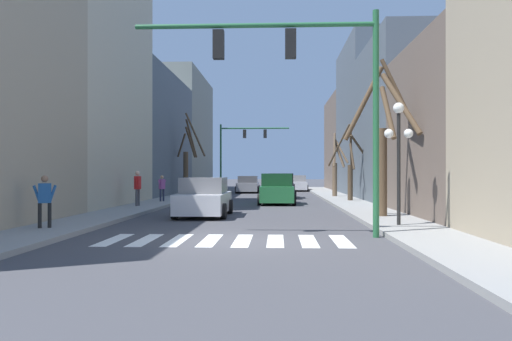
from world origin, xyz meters
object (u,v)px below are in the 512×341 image
car_parked_right_far (281,187)px  street_tree_right_near (384,142)px  street_tree_right_mid (188,161)px  pedestrian_near_right_corner (45,197)px  car_parked_right_near (248,185)px  car_driving_toward_lane (277,190)px  street_tree_left_near (351,166)px  street_tree_left_far (336,168)px  car_parked_left_near (204,198)px  pedestrian_on_right_sidewalk (162,186)px  street_lamp_right_corner (399,138)px  car_parked_left_far (296,184)px  pedestrian_on_left_sidewalk (138,185)px  traffic_signal_near (306,73)px  traffic_signal_far (240,143)px

car_parked_right_far → street_tree_right_near: 17.06m
street_tree_right_near → street_tree_right_mid: bearing=120.8°
pedestrian_near_right_corner → street_tree_right_mid: street_tree_right_mid is taller
car_parked_right_near → car_parked_right_far: size_ratio=1.12×
car_driving_toward_lane → street_tree_left_near: size_ratio=0.89×
pedestrian_near_right_corner → street_tree_left_far: 24.07m
car_parked_left_near → pedestrian_on_right_sidewalk: (-3.73, 8.17, 0.29)m
car_parked_right_far → street_lamp_right_corner: bearing=-169.2°
car_parked_right_far → car_parked_left_far: size_ratio=0.90×
car_driving_toward_lane → street_tree_right_mid: street_tree_right_mid is taller
pedestrian_on_left_sidewalk → street_tree_left_near: (11.84, 5.92, 1.08)m
traffic_signal_near → traffic_signal_far: bearing=97.4°
car_parked_left_near → pedestrian_on_right_sidewalk: size_ratio=2.87×
car_driving_toward_lane → street_lamp_right_corner: bearing=-162.7°
car_parked_right_near → pedestrian_on_right_sidewalk: (-4.16, -16.38, 0.34)m
car_parked_right_near → street_tree_left_far: size_ratio=1.05×
traffic_signal_near → car_parked_right_near: 31.71m
car_parked_left_near → car_parked_right_far: bearing=167.3°
street_lamp_right_corner → traffic_signal_near: bearing=-146.9°
car_driving_toward_lane → street_tree_right_mid: (-7.00, 9.20, 1.93)m
traffic_signal_near → pedestrian_on_left_sidewalk: size_ratio=3.94×
car_parked_right_near → pedestrian_on_left_sidewalk: 20.84m
street_tree_left_far → traffic_signal_far: bearing=121.5°
street_lamp_right_corner → pedestrian_near_right_corner: bearing=-173.1°
traffic_signal_near → street_lamp_right_corner: 4.17m
traffic_signal_near → street_lamp_right_corner: traffic_signal_near is taller
street_tree_right_near → street_tree_left_near: 11.53m
street_lamp_right_corner → car_parked_right_near: 30.04m
car_parked_right_far → traffic_signal_near: bearing=-178.5°
traffic_signal_near → pedestrian_near_right_corner: size_ratio=4.34×
traffic_signal_near → pedestrian_near_right_corner: bearing=175.1°
traffic_signal_near → pedestrian_on_right_sidewalk: 17.16m
street_tree_left_far → car_parked_left_far: bearing=99.7°
pedestrian_on_left_sidewalk → street_tree_right_mid: bearing=2.7°
car_parked_right_far → pedestrian_on_right_sidewalk: size_ratio=2.78×
pedestrian_near_right_corner → pedestrian_on_right_sidewalk: bearing=62.8°
pedestrian_near_right_corner → street_tree_right_mid: (0.20, 23.50, 1.65)m
pedestrian_on_right_sidewalk → pedestrian_near_right_corner: size_ratio=0.95×
traffic_signal_far → car_parked_right_far: traffic_signal_far is taller
traffic_signal_far → car_parked_left_far: traffic_signal_far is taller
car_parked_right_near → street_tree_right_near: (6.92, -25.92, 2.33)m
pedestrian_on_right_sidewalk → pedestrian_near_right_corner: 14.19m
traffic_signal_far → pedestrian_on_left_sidewalk: 24.42m
car_parked_left_far → pedestrian_on_right_sidewalk: size_ratio=3.10×
traffic_signal_near → pedestrian_on_right_sidewalk: bearing=117.4°
car_driving_toward_lane → street_tree_right_near: bearing=-156.3°
car_parked_right_near → pedestrian_near_right_corner: pedestrian_near_right_corner is taller
street_tree_right_mid → pedestrian_near_right_corner: bearing=-90.5°
traffic_signal_near → street_lamp_right_corner: bearing=33.1°
traffic_signal_far → street_tree_right_near: (7.93, -29.48, -1.76)m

